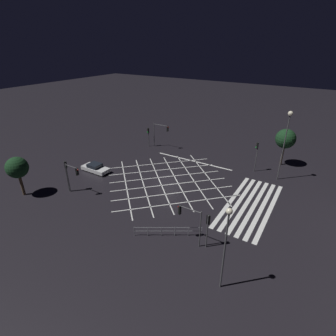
{
  "coord_description": "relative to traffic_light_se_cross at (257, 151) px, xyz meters",
  "views": [
    {
      "loc": [
        -27.49,
        -17.03,
        17.6
      ],
      "look_at": [
        0.0,
        0.0,
        1.95
      ],
      "focal_mm": 28.0,
      "sensor_mm": 36.0,
      "label": 1
    }
  ],
  "objects": [
    {
      "name": "street_lamp_west",
      "position": [
        -22.18,
        -3.44,
        1.88
      ],
      "size": [
        0.47,
        0.47,
        7.48
      ],
      "color": "#424244",
      "rests_on": "ground_plane"
    },
    {
      "name": "street_lamp_east",
      "position": [
        -0.83,
        -3.55,
        4.13
      ],
      "size": [
        0.63,
        0.63,
        9.73
      ],
      "color": "#424244",
      "rests_on": "ground_plane"
    },
    {
      "name": "waiting_car",
      "position": [
        -12.63,
        20.14,
        -2.68
      ],
      "size": [
        1.81,
        4.39,
        1.25
      ],
      "rotation": [
        0.0,
        0.0,
        -1.57
      ],
      "color": "silver",
      "rests_on": "ground_plane"
    },
    {
      "name": "street_tree_far",
      "position": [
        -22.18,
        23.02,
        0.52
      ],
      "size": [
        2.63,
        2.63,
        5.15
      ],
      "color": "brown",
      "rests_on": "ground_plane"
    },
    {
      "name": "traffic_light_nw_cross",
      "position": [
        -18.56,
        17.48,
        -0.33
      ],
      "size": [
        0.36,
        2.31,
        4.01
      ],
      "rotation": [
        0.0,
        0.0,
        -1.57
      ],
      "color": "#424244",
      "rests_on": "ground_plane"
    },
    {
      "name": "ground_plane",
      "position": [
        -9.34,
        9.4,
        -3.26
      ],
      "size": [
        200.0,
        200.0,
        0.0
      ],
      "primitive_type": "plane",
      "color": "black"
    },
    {
      "name": "road_markings",
      "position": [
        -8.9,
        2.92,
        -3.26
      ],
      "size": [
        19.78,
        23.95,
        0.01
      ],
      "color": "silver",
      "rests_on": "ground_plane"
    },
    {
      "name": "traffic_light_nw_main",
      "position": [
        -18.47,
        18.84,
        -0.25
      ],
      "size": [
        0.39,
        0.36,
        4.22
      ],
      "color": "#424244",
      "rests_on": "ground_plane"
    },
    {
      "name": "traffic_light_se_cross",
      "position": [
        0.0,
        0.0,
        0.0
      ],
      "size": [
        0.36,
        0.39,
        4.59
      ],
      "rotation": [
        0.0,
        0.0,
        1.57
      ],
      "color": "#424244",
      "rests_on": "ground_plane"
    },
    {
      "name": "street_tree_near",
      "position": [
        4.58,
        -2.98,
        1.03
      ],
      "size": [
        2.98,
        2.98,
        5.81
      ],
      "color": "brown",
      "rests_on": "ground_plane"
    },
    {
      "name": "traffic_light_sw_cross",
      "position": [
        -18.93,
        1.23,
        -0.34
      ],
      "size": [
        0.36,
        2.46,
        3.98
      ],
      "rotation": [
        0.0,
        0.0,
        1.57
      ],
      "color": "#424244",
      "rests_on": "ground_plane"
    },
    {
      "name": "traffic_light_ne_main",
      "position": [
        0.09,
        19.49,
        -0.71
      ],
      "size": [
        0.39,
        0.36,
        3.57
      ],
      "rotation": [
        0.0,
        0.0,
        3.14
      ],
      "color": "#424244",
      "rests_on": "ground_plane"
    },
    {
      "name": "pedestrian_railing",
      "position": [
        -19.2,
        3.29,
        -2.6
      ],
      "size": [
        3.61,
        5.79,
        1.05
      ],
      "rotation": [
        0.0,
        0.0,
        -1.02
      ],
      "color": "gray",
      "rests_on": "ground_plane"
    },
    {
      "name": "traffic_light_sw_main",
      "position": [
        -18.56,
        -0.61,
        -0.68
      ],
      "size": [
        0.39,
        0.36,
        3.6
      ],
      "color": "#424244",
      "rests_on": "ground_plane"
    },
    {
      "name": "traffic_light_ne_cross",
      "position": [
        0.74,
        17.05,
        0.02
      ],
      "size": [
        0.36,
        3.19,
        4.42
      ],
      "rotation": [
        0.0,
        0.0,
        -1.57
      ],
      "color": "#424244",
      "rests_on": "ground_plane"
    }
  ]
}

